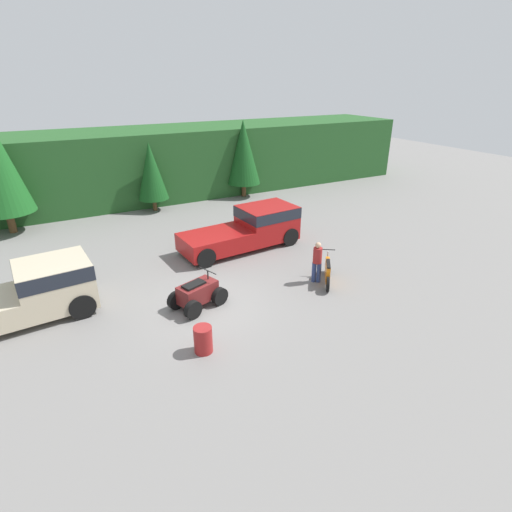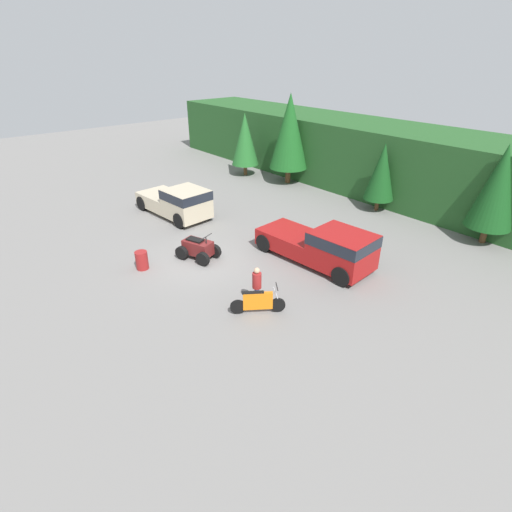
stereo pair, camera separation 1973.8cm
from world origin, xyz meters
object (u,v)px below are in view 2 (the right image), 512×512
(pickup_truck_second, at_px, (178,201))
(steel_barrel, at_px, (142,260))
(pickup_truck_red, at_px, (325,245))
(quad_atv, at_px, (198,249))
(rider_person, at_px, (257,286))
(dirt_bike, at_px, (258,302))

(pickup_truck_second, xyz_separation_m, steel_barrel, (4.59, -4.67, -0.58))
(pickup_truck_red, bearing_deg, quad_atv, -140.82)
(pickup_truck_red, xyz_separation_m, quad_atv, (-4.42, -4.25, -0.50))
(pickup_truck_second, xyz_separation_m, rider_person, (10.43, -2.53, -0.06))
(pickup_truck_red, height_order, dirt_bike, pickup_truck_red)
(rider_person, bearing_deg, quad_atv, 121.55)
(pickup_truck_second, distance_m, quad_atv, 5.81)
(steel_barrel, bearing_deg, quad_atv, 72.79)
(dirt_bike, height_order, quad_atv, quad_atv)
(pickup_truck_second, xyz_separation_m, dirt_bike, (10.80, -2.78, -0.53))
(pickup_truck_second, bearing_deg, dirt_bike, -19.42)
(quad_atv, relative_size, rider_person, 1.27)
(pickup_truck_red, distance_m, quad_atv, 6.15)
(pickup_truck_second, distance_m, steel_barrel, 6.58)
(quad_atv, relative_size, steel_barrel, 2.56)
(dirt_bike, relative_size, rider_person, 1.04)
(dirt_bike, bearing_deg, pickup_truck_second, 110.80)
(pickup_truck_red, relative_size, rider_person, 3.43)
(pickup_truck_red, height_order, quad_atv, pickup_truck_red)
(dirt_bike, xyz_separation_m, steel_barrel, (-6.21, -1.89, -0.04))
(pickup_truck_red, xyz_separation_m, steel_barrel, (-5.22, -6.85, -0.58))
(pickup_truck_red, bearing_deg, rider_person, -87.23)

